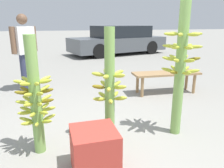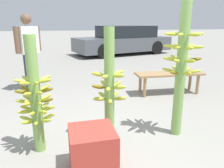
{
  "view_description": "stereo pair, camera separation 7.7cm",
  "coord_description": "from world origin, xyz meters",
  "views": [
    {
      "loc": [
        -0.62,
        -2.19,
        1.43
      ],
      "look_at": [
        0.08,
        0.28,
        0.71
      ],
      "focal_mm": 35.0,
      "sensor_mm": 36.0,
      "label": 1
    },
    {
      "loc": [
        -0.55,
        -2.21,
        1.43
      ],
      "look_at": [
        0.08,
        0.28,
        0.71
      ],
      "focal_mm": 35.0,
      "sensor_mm": 36.0,
      "label": 2
    }
  ],
  "objects": [
    {
      "name": "banana_stalk_left",
      "position": [
        -0.81,
        0.18,
        0.65
      ],
      "size": [
        0.42,
        0.41,
        1.32
      ],
      "color": "#7AA851",
      "rests_on": "ground_plane"
    },
    {
      "name": "vendor_person",
      "position": [
        -1.12,
        2.76,
        0.96
      ],
      "size": [
        0.52,
        0.51,
        1.61
      ],
      "rotation": [
        0.0,
        0.0,
        -2.37
      ],
      "color": "#2D334C",
      "rests_on": "ground_plane"
    },
    {
      "name": "banana_stalk_center",
      "position": [
        0.02,
        0.18,
        0.7
      ],
      "size": [
        0.42,
        0.43,
        1.39
      ],
      "color": "#7AA851",
      "rests_on": "ground_plane"
    },
    {
      "name": "produce_crate",
      "position": [
        -0.27,
        -0.33,
        0.22
      ],
      "size": [
        0.44,
        0.44,
        0.44
      ],
      "color": "#B2382D",
      "rests_on": "ground_plane"
    },
    {
      "name": "market_bench",
      "position": [
        1.67,
        1.73,
        0.38
      ],
      "size": [
        1.41,
        0.5,
        0.44
      ],
      "rotation": [
        0.0,
        0.0,
        -0.07
      ],
      "color": "#99754C",
      "rests_on": "ground_plane"
    },
    {
      "name": "ground_plane",
      "position": [
        0.0,
        0.0,
        0.0
      ],
      "size": [
        80.0,
        80.0,
        0.0
      ],
      "primitive_type": "plane",
      "color": "gray"
    },
    {
      "name": "parked_car",
      "position": [
        2.51,
        7.69,
        0.63
      ],
      "size": [
        4.71,
        2.76,
        1.29
      ],
      "rotation": [
        0.0,
        0.0,
        1.81
      ],
      "color": "#4C5156",
      "rests_on": "ground_plane"
    },
    {
      "name": "banana_stalk_right",
      "position": [
        0.93,
        0.15,
        0.9
      ],
      "size": [
        0.47,
        0.47,
        1.7
      ],
      "color": "#7AA851",
      "rests_on": "ground_plane"
    }
  ]
}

